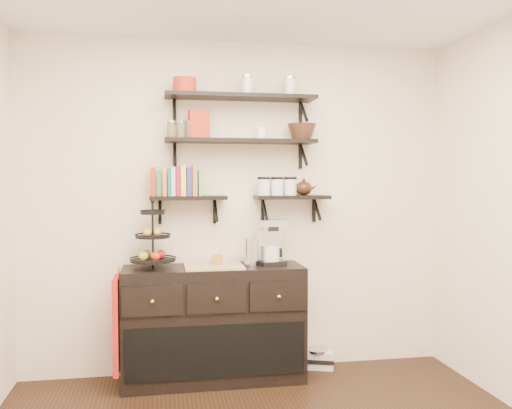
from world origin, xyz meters
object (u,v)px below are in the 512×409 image
Objects in this scene: fruit_stand at (153,246)px; coffee_maker at (270,243)px; radio at (317,359)px; sideboard at (214,323)px.

coffee_maker is at bearing 1.31° from fruit_stand.
fruit_stand is at bearing -156.43° from radio.
sideboard is 3.87× the size of coffee_maker.
fruit_stand reaches higher than sideboard.
coffee_maker reaches higher than radio.
fruit_stand is at bearing 179.55° from sideboard.
sideboard is 0.77m from fruit_stand.
radio is at bearing 7.89° from sideboard.
sideboard is at bearing -153.59° from radio.
fruit_stand is at bearing 167.78° from coffee_maker.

